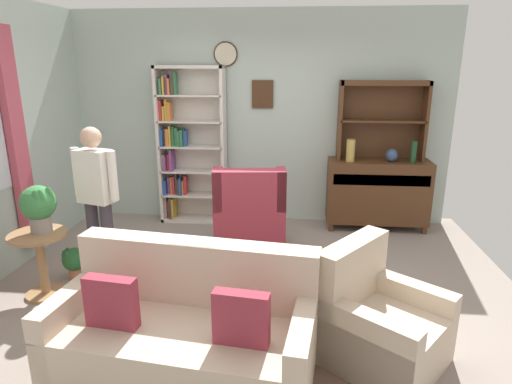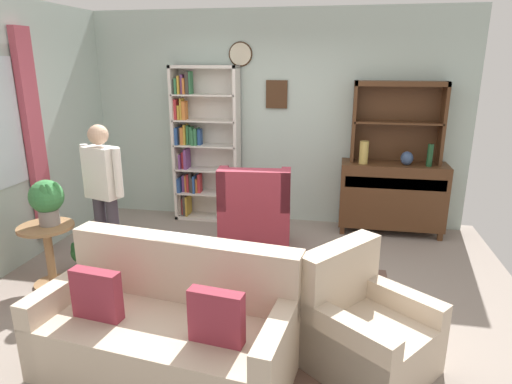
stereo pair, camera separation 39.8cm
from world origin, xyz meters
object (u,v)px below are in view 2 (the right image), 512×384
object	(u,v)px
plant_stand	(49,249)
person_reading	(104,189)
couch_floral	(169,328)
wingback_chair	(255,222)
armchair_floral	(365,331)
bookshelf	(201,145)
potted_plant_large	(47,199)
book_stack	(226,258)
bottle_wine	(430,155)
vase_tall	(364,152)
coffee_table	(230,273)
sideboard_hutch	(398,111)
sideboard	(392,195)
potted_plant_small	(82,253)
vase_round	(407,158)

from	to	relation	value
plant_stand	person_reading	bearing A→B (deg)	44.08
couch_floral	wingback_chair	world-z (taller)	wingback_chair
couch_floral	person_reading	xyz separation A→B (m)	(-1.19, 1.34, 0.59)
armchair_floral	wingback_chair	distance (m)	2.13
bookshelf	potted_plant_large	world-z (taller)	bookshelf
couch_floral	book_stack	bearing A→B (deg)	77.28
bottle_wine	potted_plant_large	size ratio (longest dim) A/B	0.62
vase_tall	potted_plant_large	distance (m)	3.62
bookshelf	book_stack	size ratio (longest dim) A/B	9.70
bookshelf	potted_plant_large	size ratio (longest dim) A/B	4.74
bottle_wine	wingback_chair	xyz separation A→B (m)	(-1.98, -0.90, -0.67)
person_reading	coffee_table	world-z (taller)	person_reading
sideboard_hutch	sideboard	bearing A→B (deg)	-90.00
sideboard	couch_floral	distance (m)	3.56
couch_floral	sideboard	bearing A→B (deg)	58.99
sideboard	wingback_chair	world-z (taller)	wingback_chair
bottle_wine	coffee_table	distance (m)	2.98
armchair_floral	book_stack	world-z (taller)	armchair_floral
bottle_wine	book_stack	bearing A→B (deg)	-134.24
couch_floral	sideboard_hutch	bearing A→B (deg)	59.88
person_reading	potted_plant_small	bearing A→B (deg)	-169.25
coffee_table	book_stack	xyz separation A→B (m)	(-0.04, 0.03, 0.12)
couch_floral	plant_stand	bearing A→B (deg)	149.63
bottle_wine	book_stack	distance (m)	2.95
bookshelf	vase_round	xyz separation A→B (m)	(2.68, -0.15, -0.04)
potted_plant_large	person_reading	size ratio (longest dim) A/B	0.28
bottle_wine	couch_floral	xyz separation A→B (m)	(-2.22, -2.95, -0.75)
sideboard_hutch	bottle_wine	bearing A→B (deg)	-26.96
wingback_chair	potted_plant_small	bearing A→B (deg)	-155.97
person_reading	book_stack	size ratio (longest dim) A/B	7.21
potted_plant_large	person_reading	distance (m)	0.53
vase_tall	coffee_table	bearing A→B (deg)	-119.63
potted_plant_large	potted_plant_small	distance (m)	0.77
sideboard	vase_round	size ratio (longest dim) A/B	7.65
vase_round	person_reading	world-z (taller)	person_reading
wingback_chair	book_stack	size ratio (longest dim) A/B	4.85
bookshelf	vase_tall	size ratio (longest dim) A/B	7.44
bottle_wine	person_reading	xyz separation A→B (m)	(-3.41, -1.61, -0.15)
sideboard	bottle_wine	size ratio (longest dim) A/B	4.72
coffee_table	wingback_chair	bearing A→B (deg)	89.84
vase_round	coffee_table	bearing A→B (deg)	-128.99
vase_tall	armchair_floral	bearing A→B (deg)	-91.21
armchair_floral	book_stack	xyz separation A→B (m)	(-1.18, 0.62, 0.19)
wingback_chair	potted_plant_large	world-z (taller)	potted_plant_large
sideboard	couch_floral	xyz separation A→B (m)	(-1.83, -3.04, -0.20)
armchair_floral	wingback_chair	size ratio (longest dim) A/B	1.03
vase_tall	vase_round	bearing A→B (deg)	1.49
potted_plant_large	potted_plant_small	xyz separation A→B (m)	(0.09, 0.31, -0.70)
bookshelf	person_reading	world-z (taller)	bookshelf
potted_plant_small	plant_stand	bearing A→B (deg)	-109.69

